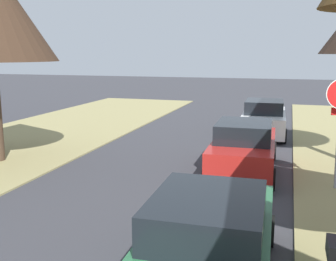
{
  "coord_description": "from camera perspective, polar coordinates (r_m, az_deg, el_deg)",
  "views": [
    {
      "loc": [
        3.34,
        0.64,
        3.61
      ],
      "look_at": [
        -0.17,
        12.18,
        1.27
      ],
      "focal_mm": 42.7,
      "sensor_mm": 36.0,
      "label": 1
    }
  ],
  "objects": [
    {
      "name": "curbside_mailbox",
      "position": [
        5.65,
        22.8,
        -16.77
      ],
      "size": [
        0.22,
        0.44,
        1.27
      ],
      "color": "brown",
      "rests_on": "grass_verge_right"
    },
    {
      "name": "parked_sedan_red",
      "position": [
        12.54,
        10.79,
        -2.51
      ],
      "size": [
        2.06,
        4.45,
        1.57
      ],
      "color": "red",
      "rests_on": "ground"
    },
    {
      "name": "parked_sedan_green",
      "position": [
        6.38,
        5.86,
        -15.97
      ],
      "size": [
        2.06,
        4.45,
        1.57
      ],
      "color": "#28663D",
      "rests_on": "ground"
    },
    {
      "name": "parked_sedan_white",
      "position": [
        18.39,
        13.52,
        1.66
      ],
      "size": [
        2.06,
        4.45,
        1.57
      ],
      "color": "white",
      "rests_on": "ground"
    }
  ]
}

